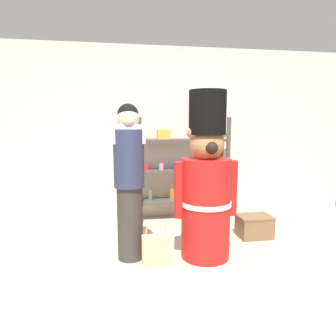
{
  "coord_description": "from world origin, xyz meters",
  "views": [
    {
      "loc": [
        -0.65,
        -2.62,
        1.49
      ],
      "look_at": [
        -0.08,
        0.61,
        1.0
      ],
      "focal_mm": 33.4,
      "sensor_mm": 36.0,
      "label": 1
    }
  ],
  "objects_px": {
    "teddy_bear_guard": "(206,186)",
    "person_shopper": "(129,179)",
    "merchandise_shelf": "(183,168)",
    "shopping_bag": "(156,250)",
    "display_crate": "(254,226)"
  },
  "relations": [
    {
      "from": "teddy_bear_guard",
      "to": "person_shopper",
      "type": "distance_m",
      "value": 0.83
    },
    {
      "from": "merchandise_shelf",
      "to": "teddy_bear_guard",
      "type": "relative_size",
      "value": 0.86
    },
    {
      "from": "person_shopper",
      "to": "merchandise_shelf",
      "type": "bearing_deg",
      "value": 56.26
    },
    {
      "from": "teddy_bear_guard",
      "to": "shopping_bag",
      "type": "distance_m",
      "value": 0.85
    },
    {
      "from": "merchandise_shelf",
      "to": "display_crate",
      "type": "distance_m",
      "value": 1.37
    },
    {
      "from": "person_shopper",
      "to": "teddy_bear_guard",
      "type": "bearing_deg",
      "value": -7.39
    },
    {
      "from": "person_shopper",
      "to": "display_crate",
      "type": "xyz_separation_m",
      "value": [
        1.62,
        0.36,
        -0.75
      ]
    },
    {
      "from": "display_crate",
      "to": "teddy_bear_guard",
      "type": "bearing_deg",
      "value": -149.83
    },
    {
      "from": "merchandise_shelf",
      "to": "person_shopper",
      "type": "relative_size",
      "value": 0.93
    },
    {
      "from": "teddy_bear_guard",
      "to": "shopping_bag",
      "type": "bearing_deg",
      "value": -167.14
    },
    {
      "from": "person_shopper",
      "to": "shopping_bag",
      "type": "bearing_deg",
      "value": -43.28
    },
    {
      "from": "merchandise_shelf",
      "to": "person_shopper",
      "type": "height_order",
      "value": "person_shopper"
    },
    {
      "from": "display_crate",
      "to": "shopping_bag",
      "type": "bearing_deg",
      "value": -156.47
    },
    {
      "from": "teddy_bear_guard",
      "to": "merchandise_shelf",
      "type": "bearing_deg",
      "value": 87.36
    },
    {
      "from": "merchandise_shelf",
      "to": "person_shopper",
      "type": "distance_m",
      "value": 1.59
    }
  ]
}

